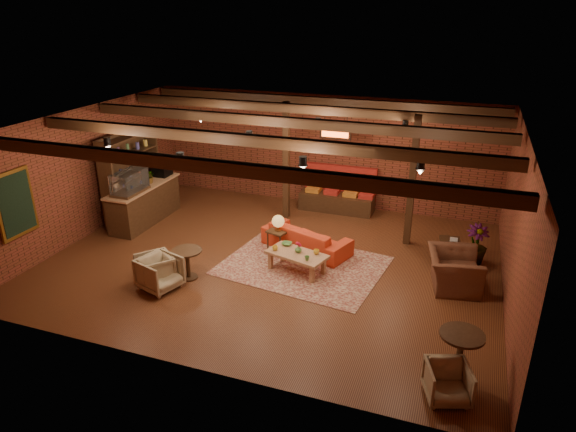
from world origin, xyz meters
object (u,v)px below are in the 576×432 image
(coffee_table, at_px, (297,255))
(side_table_book, at_px, (450,241))
(sofa, at_px, (306,238))
(armchair_far, at_px, (448,381))
(round_table_left, at_px, (188,259))
(armchair_b, at_px, (155,268))
(armchair_right, at_px, (455,265))
(plant_tall, at_px, (482,207))
(side_table_lamp, at_px, (278,224))
(round_table_right, at_px, (460,348))
(armchair_a, at_px, (160,272))

(coffee_table, xyz_separation_m, side_table_book, (3.14, 1.73, 0.07))
(sofa, bearing_deg, armchair_far, 149.99)
(side_table_book, distance_m, armchair_far, 4.76)
(coffee_table, xyz_separation_m, round_table_left, (-2.11, -1.08, 0.05))
(armchair_b, bearing_deg, sofa, 84.89)
(sofa, xyz_separation_m, armchair_b, (-2.53, -2.60, 0.04))
(armchair_far, bearing_deg, armchair_right, 73.31)
(sofa, distance_m, plant_tall, 4.03)
(armchair_right, bearing_deg, coffee_table, 87.76)
(side_table_lamp, relative_size, plant_tall, 0.34)
(sofa, xyz_separation_m, round_table_right, (3.66, -3.56, 0.23))
(round_table_left, height_order, side_table_book, round_table_left)
(round_table_left, distance_m, armchair_b, 0.70)
(side_table_lamp, relative_size, round_table_left, 1.39)
(side_table_lamp, height_order, round_table_right, side_table_lamp)
(side_table_lamp, xyz_separation_m, plant_tall, (4.44, 0.98, 0.67))
(armchair_right, distance_m, round_table_right, 2.93)
(armchair_a, distance_m, round_table_right, 6.03)
(armchair_far, bearing_deg, coffee_table, 120.01)
(sofa, relative_size, armchair_a, 2.81)
(side_table_book, bearing_deg, coffee_table, -151.11)
(sofa, relative_size, armchair_right, 1.84)
(armchair_far, height_order, plant_tall, plant_tall)
(round_table_left, distance_m, armchair_right, 5.62)
(armchair_a, bearing_deg, armchair_b, 72.28)
(armchair_right, xyz_separation_m, armchair_far, (0.11, -3.48, -0.20))
(armchair_right, bearing_deg, side_table_book, -2.80)
(side_table_book, bearing_deg, round_table_right, -84.53)
(armchair_a, bearing_deg, sofa, -22.61)
(round_table_left, xyz_separation_m, plant_tall, (5.81, 2.85, 0.92))
(coffee_table, bearing_deg, round_table_right, -34.79)
(coffee_table, bearing_deg, armchair_b, -150.43)
(armchair_a, xyz_separation_m, armchair_right, (5.74, 2.12, 0.13))
(plant_tall, bearing_deg, side_table_lamp, -167.60)
(sofa, relative_size, side_table_book, 4.10)
(round_table_left, height_order, armchair_a, armchair_a)
(side_table_lamp, height_order, armchair_a, side_table_lamp)
(plant_tall, bearing_deg, armchair_b, -152.72)
(armchair_a, relative_size, plant_tall, 0.28)
(armchair_b, distance_m, armchair_right, 6.27)
(coffee_table, bearing_deg, plant_tall, 25.58)
(coffee_table, distance_m, side_table_lamp, 1.13)
(armchair_b, xyz_separation_m, armchair_far, (6.06, -1.51, -0.04))
(round_table_left, relative_size, plant_tall, 0.24)
(armchair_right, height_order, plant_tall, plant_tall)
(round_table_left, relative_size, side_table_book, 1.26)
(sofa, height_order, coffee_table, coffee_table)
(sofa, xyz_separation_m, armchair_right, (3.43, -0.64, 0.20))
(round_table_right, bearing_deg, armchair_b, 171.23)
(plant_tall, bearing_deg, armchair_right, -107.24)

